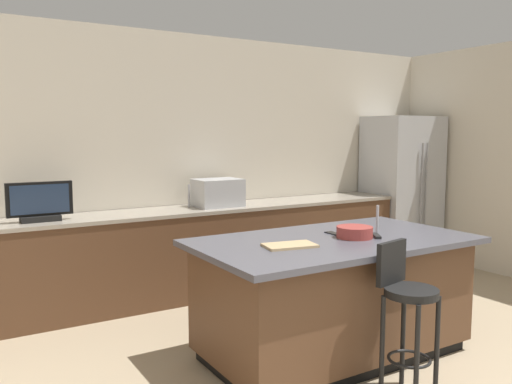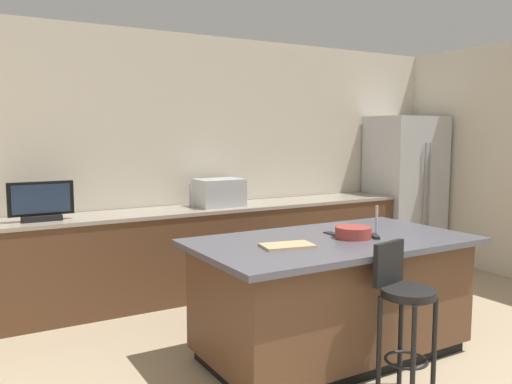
{
  "view_description": "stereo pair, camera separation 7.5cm",
  "coord_description": "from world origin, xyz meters",
  "px_view_note": "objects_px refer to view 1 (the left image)",
  "views": [
    {
      "loc": [
        -2.22,
        -1.23,
        1.68
      ],
      "look_at": [
        0.2,
        2.76,
        1.17
      ],
      "focal_mm": 36.8,
      "sensor_mm": 36.0,
      "label": 1
    },
    {
      "loc": [
        -2.15,
        -1.27,
        1.68
      ],
      "look_at": [
        0.2,
        2.76,
        1.17
      ],
      "focal_mm": 36.8,
      "sensor_mm": 36.0,
      "label": 2
    }
  ],
  "objects_px": {
    "kitchen_island": "(333,296)",
    "cell_phone": "(334,233)",
    "fruit_bowl": "(355,232)",
    "tv_monitor": "(40,203)",
    "tv_remote": "(376,236)",
    "refrigerator": "(401,190)",
    "bar_stool_center": "(406,305)",
    "cutting_board": "(290,245)",
    "microwave": "(218,193)"
  },
  "relations": [
    {
      "from": "kitchen_island",
      "to": "microwave",
      "type": "distance_m",
      "value": 2.01
    },
    {
      "from": "microwave",
      "to": "tv_remote",
      "type": "height_order",
      "value": "microwave"
    },
    {
      "from": "fruit_bowl",
      "to": "cell_phone",
      "type": "distance_m",
      "value": 0.21
    },
    {
      "from": "kitchen_island",
      "to": "cell_phone",
      "type": "relative_size",
      "value": 14.02
    },
    {
      "from": "refrigerator",
      "to": "fruit_bowl",
      "type": "distance_m",
      "value": 3.19
    },
    {
      "from": "bar_stool_center",
      "to": "cutting_board",
      "type": "xyz_separation_m",
      "value": [
        -0.44,
        0.66,
        0.31
      ]
    },
    {
      "from": "tv_monitor",
      "to": "cutting_board",
      "type": "distance_m",
      "value": 2.34
    },
    {
      "from": "tv_monitor",
      "to": "cell_phone",
      "type": "relative_size",
      "value": 3.66
    },
    {
      "from": "tv_remote",
      "to": "cutting_board",
      "type": "bearing_deg",
      "value": -152.03
    },
    {
      "from": "cell_phone",
      "to": "kitchen_island",
      "type": "bearing_deg",
      "value": -128.0
    },
    {
      "from": "kitchen_island",
      "to": "microwave",
      "type": "xyz_separation_m",
      "value": [
        0.0,
        1.91,
        0.6
      ]
    },
    {
      "from": "tv_monitor",
      "to": "refrigerator",
      "type": "bearing_deg",
      "value": 0.14
    },
    {
      "from": "microwave",
      "to": "cutting_board",
      "type": "xyz_separation_m",
      "value": [
        -0.45,
        -1.98,
        -0.15
      ]
    },
    {
      "from": "kitchen_island",
      "to": "cell_phone",
      "type": "distance_m",
      "value": 0.48
    },
    {
      "from": "refrigerator",
      "to": "fruit_bowl",
      "type": "relative_size",
      "value": 7.0
    },
    {
      "from": "kitchen_island",
      "to": "cell_phone",
      "type": "bearing_deg",
      "value": 51.51
    },
    {
      "from": "microwave",
      "to": "tv_monitor",
      "type": "distance_m",
      "value": 1.77
    },
    {
      "from": "refrigerator",
      "to": "microwave",
      "type": "xyz_separation_m",
      "value": [
        -2.69,
        0.04,
        0.11
      ]
    },
    {
      "from": "microwave",
      "to": "fruit_bowl",
      "type": "bearing_deg",
      "value": -85.76
    },
    {
      "from": "microwave",
      "to": "cell_phone",
      "type": "relative_size",
      "value": 3.2
    },
    {
      "from": "bar_stool_center",
      "to": "cell_phone",
      "type": "height_order",
      "value": "bar_stool_center"
    },
    {
      "from": "bar_stool_center",
      "to": "cell_phone",
      "type": "xyz_separation_m",
      "value": [
        0.12,
        0.87,
        0.31
      ]
    },
    {
      "from": "microwave",
      "to": "bar_stool_center",
      "type": "relative_size",
      "value": 0.48
    },
    {
      "from": "kitchen_island",
      "to": "bar_stool_center",
      "type": "height_order",
      "value": "bar_stool_center"
    },
    {
      "from": "refrigerator",
      "to": "tv_monitor",
      "type": "bearing_deg",
      "value": -179.86
    },
    {
      "from": "refrigerator",
      "to": "cutting_board",
      "type": "bearing_deg",
      "value": -148.32
    },
    {
      "from": "tv_monitor",
      "to": "bar_stool_center",
      "type": "relative_size",
      "value": 0.55
    },
    {
      "from": "cell_phone",
      "to": "tv_monitor",
      "type": "bearing_deg",
      "value": 138.02
    },
    {
      "from": "cutting_board",
      "to": "microwave",
      "type": "bearing_deg",
      "value": 77.12
    },
    {
      "from": "fruit_bowl",
      "to": "cutting_board",
      "type": "height_order",
      "value": "fruit_bowl"
    },
    {
      "from": "cell_phone",
      "to": "cutting_board",
      "type": "bearing_deg",
      "value": -159.22
    },
    {
      "from": "microwave",
      "to": "fruit_bowl",
      "type": "distance_m",
      "value": 1.98
    },
    {
      "from": "tv_monitor",
      "to": "microwave",
      "type": "bearing_deg",
      "value": 1.68
    },
    {
      "from": "cell_phone",
      "to": "tv_remote",
      "type": "height_order",
      "value": "tv_remote"
    },
    {
      "from": "microwave",
      "to": "bar_stool_center",
      "type": "xyz_separation_m",
      "value": [
        -0.01,
        -2.64,
        -0.46
      ]
    },
    {
      "from": "bar_stool_center",
      "to": "cell_phone",
      "type": "distance_m",
      "value": 0.93
    },
    {
      "from": "fruit_bowl",
      "to": "cell_phone",
      "type": "bearing_deg",
      "value": 99.83
    },
    {
      "from": "kitchen_island",
      "to": "cutting_board",
      "type": "xyz_separation_m",
      "value": [
        -0.45,
        -0.07,
        0.45
      ]
    },
    {
      "from": "bar_stool_center",
      "to": "fruit_bowl",
      "type": "relative_size",
      "value": 3.66
    },
    {
      "from": "bar_stool_center",
      "to": "kitchen_island",
      "type": "bearing_deg",
      "value": 77.75
    },
    {
      "from": "microwave",
      "to": "tv_remote",
      "type": "relative_size",
      "value": 2.82
    },
    {
      "from": "refrigerator",
      "to": "bar_stool_center",
      "type": "distance_m",
      "value": 3.76
    },
    {
      "from": "bar_stool_center",
      "to": "cell_phone",
      "type": "relative_size",
      "value": 6.63
    },
    {
      "from": "kitchen_island",
      "to": "cell_phone",
      "type": "height_order",
      "value": "cell_phone"
    },
    {
      "from": "tv_remote",
      "to": "cutting_board",
      "type": "height_order",
      "value": "tv_remote"
    },
    {
      "from": "tv_remote",
      "to": "kitchen_island",
      "type": "bearing_deg",
      "value": -170.15
    },
    {
      "from": "kitchen_island",
      "to": "bar_stool_center",
      "type": "bearing_deg",
      "value": -90.54
    },
    {
      "from": "tv_remote",
      "to": "cell_phone",
      "type": "bearing_deg",
      "value": 158.14
    },
    {
      "from": "tv_remote",
      "to": "refrigerator",
      "type": "bearing_deg",
      "value": 72.51
    },
    {
      "from": "microwave",
      "to": "fruit_bowl",
      "type": "height_order",
      "value": "microwave"
    }
  ]
}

